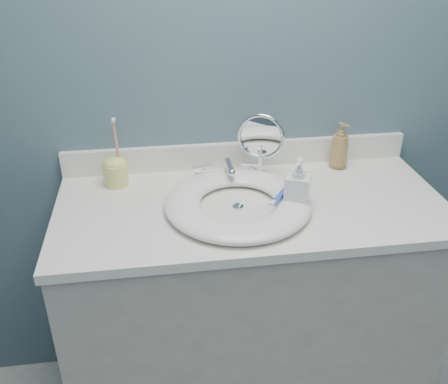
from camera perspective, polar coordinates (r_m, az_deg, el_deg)
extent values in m
cube|color=slate|center=(1.69, 1.66, 12.99)|extent=(2.20, 0.02, 2.40)
cube|color=#BCB5AB|center=(1.84, 2.81, -13.54)|extent=(1.20, 0.55, 0.85)
cube|color=white|center=(1.57, 3.19, -1.63)|extent=(1.22, 0.57, 0.03)
cube|color=white|center=(1.78, 1.60, 4.31)|extent=(1.22, 0.02, 0.09)
cylinder|color=silver|center=(1.53, 1.58, -1.72)|extent=(0.04, 0.04, 0.01)
cube|color=silver|center=(1.71, 0.40, 1.88)|extent=(0.22, 0.05, 0.01)
cylinder|color=silver|center=(1.70, 0.41, 2.75)|extent=(0.03, 0.03, 0.06)
cylinder|color=silver|center=(1.65, 0.64, 2.91)|extent=(0.02, 0.09, 0.02)
sphere|color=silver|center=(1.61, 0.89, 2.22)|extent=(0.03, 0.03, 0.03)
cylinder|color=silver|center=(1.69, -2.44, 2.17)|extent=(0.02, 0.02, 0.03)
cube|color=silver|center=(1.69, -2.45, 2.81)|extent=(0.08, 0.03, 0.01)
cylinder|color=silver|center=(1.72, 3.21, 2.54)|extent=(0.02, 0.02, 0.03)
cube|color=silver|center=(1.71, 3.23, 3.17)|extent=(0.08, 0.03, 0.01)
cylinder|color=silver|center=(1.71, 4.07, 1.70)|extent=(0.09, 0.09, 0.01)
cylinder|color=silver|center=(1.68, 4.14, 3.48)|extent=(0.01, 0.01, 0.12)
torus|color=silver|center=(1.64, 4.25, 6.34)|extent=(0.15, 0.07, 0.16)
cylinder|color=white|center=(1.64, 4.25, 6.34)|extent=(0.12, 0.06, 0.13)
imported|color=#9A7945|center=(1.80, 13.10, 5.20)|extent=(0.09, 0.09, 0.17)
imported|color=silver|center=(1.51, 8.43, 0.93)|extent=(0.10, 0.10, 0.16)
cylinder|color=#E8EB75|center=(1.69, -12.24, 2.00)|extent=(0.08, 0.08, 0.08)
ellipsoid|color=#E8EB75|center=(1.67, -12.38, 3.17)|extent=(0.08, 0.07, 0.05)
cylinder|color=tan|center=(1.64, -12.21, 5.43)|extent=(0.02, 0.03, 0.15)
cube|color=white|center=(1.61, -12.52, 8.01)|extent=(0.01, 0.02, 0.01)
cube|color=#354BBF|center=(1.54, 6.77, -0.11)|extent=(0.10, 0.13, 0.01)
cube|color=white|center=(1.46, 5.54, -1.25)|extent=(0.02, 0.03, 0.01)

